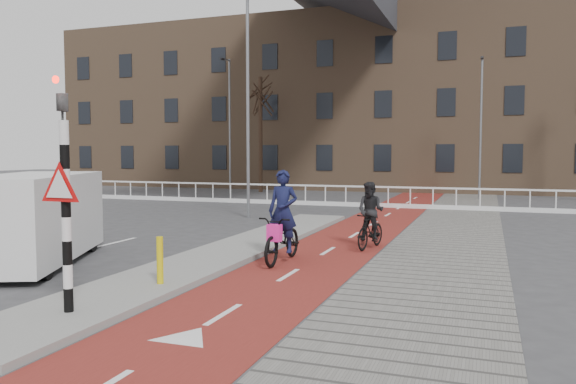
% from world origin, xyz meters
% --- Properties ---
extents(ground, '(120.00, 120.00, 0.00)m').
position_xyz_m(ground, '(0.00, 0.00, 0.00)').
color(ground, '#38383A').
rests_on(ground, ground).
extents(bike_lane, '(2.50, 60.00, 0.01)m').
position_xyz_m(bike_lane, '(1.50, 10.00, 0.01)').
color(bike_lane, maroon).
rests_on(bike_lane, ground).
extents(sidewalk, '(3.00, 60.00, 0.01)m').
position_xyz_m(sidewalk, '(4.30, 10.00, 0.01)').
color(sidewalk, slate).
rests_on(sidewalk, ground).
extents(curb_island, '(1.80, 16.00, 0.12)m').
position_xyz_m(curb_island, '(-0.70, 4.00, 0.06)').
color(curb_island, gray).
rests_on(curb_island, ground).
extents(traffic_signal, '(0.80, 0.80, 3.68)m').
position_xyz_m(traffic_signal, '(-0.60, -2.02, 1.99)').
color(traffic_signal, black).
rests_on(traffic_signal, curb_island).
extents(bollard, '(0.12, 0.12, 0.87)m').
position_xyz_m(bollard, '(-0.31, 0.05, 0.55)').
color(bollard, '#D5BF0B').
rests_on(bollard, curb_island).
extents(cyclist_near, '(0.72, 2.06, 2.13)m').
position_xyz_m(cyclist_near, '(0.93, 3.22, 0.72)').
color(cyclist_near, black).
rests_on(cyclist_near, bike_lane).
extents(cyclist_far, '(0.83, 1.66, 1.75)m').
position_xyz_m(cyclist_far, '(2.45, 5.73, 0.74)').
color(cyclist_far, black).
rests_on(cyclist_far, bike_lane).
extents(van, '(3.63, 5.09, 2.03)m').
position_xyz_m(van, '(-4.30, 1.11, 1.07)').
color(van, silver).
rests_on(van, ground).
extents(railing, '(28.00, 0.10, 0.99)m').
position_xyz_m(railing, '(-5.00, 17.00, 0.31)').
color(railing, silver).
rests_on(railing, ground).
extents(townhouse_row, '(46.00, 10.00, 15.90)m').
position_xyz_m(townhouse_row, '(-3.00, 32.00, 7.81)').
color(townhouse_row, '#7F6047').
rests_on(townhouse_row, ground).
extents(tree_mid, '(0.26, 0.26, 7.36)m').
position_xyz_m(tree_mid, '(-8.56, 24.76, 3.68)').
color(tree_mid, black).
rests_on(tree_mid, ground).
extents(streetlight_near, '(0.12, 0.12, 8.66)m').
position_xyz_m(streetlight_near, '(-3.41, 11.11, 4.33)').
color(streetlight_near, slate).
rests_on(streetlight_near, ground).
extents(streetlight_left, '(0.12, 0.12, 8.33)m').
position_xyz_m(streetlight_left, '(-10.00, 23.23, 4.16)').
color(streetlight_left, slate).
rests_on(streetlight_left, ground).
extents(streetlight_right, '(0.12, 0.12, 7.60)m').
position_xyz_m(streetlight_right, '(4.86, 23.45, 3.80)').
color(streetlight_right, slate).
rests_on(streetlight_right, ground).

